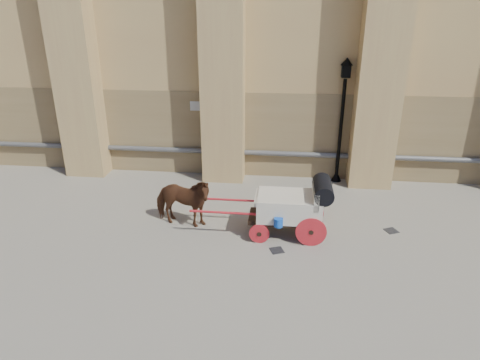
# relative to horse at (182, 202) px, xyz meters

# --- Properties ---
(ground) EXTENTS (90.00, 90.00, 0.00)m
(ground) POSITION_rel_horse_xyz_m (1.64, 0.01, -0.74)
(ground) COLOR gray
(ground) RESTS_ON ground
(horse) EXTENTS (1.85, 1.07, 1.47)m
(horse) POSITION_rel_horse_xyz_m (0.00, 0.00, 0.00)
(horse) COLOR #562D1B
(horse) RESTS_ON ground
(carriage) EXTENTS (3.69, 1.30, 1.61)m
(carriage) POSITION_rel_horse_xyz_m (3.06, -0.17, 0.14)
(carriage) COLOR black
(carriage) RESTS_ON ground
(street_lamp) EXTENTS (0.39, 0.39, 4.21)m
(street_lamp) POSITION_rel_horse_xyz_m (4.59, 3.81, 1.51)
(street_lamp) COLOR black
(street_lamp) RESTS_ON ground
(drain_grate_near) EXTENTS (0.41, 0.41, 0.01)m
(drain_grate_near) POSITION_rel_horse_xyz_m (2.66, -1.06, -0.73)
(drain_grate_near) COLOR black
(drain_grate_near) RESTS_ON ground
(drain_grate_far) EXTENTS (0.42, 0.42, 0.01)m
(drain_grate_far) POSITION_rel_horse_xyz_m (5.75, 0.30, -0.73)
(drain_grate_far) COLOR black
(drain_grate_far) RESTS_ON ground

